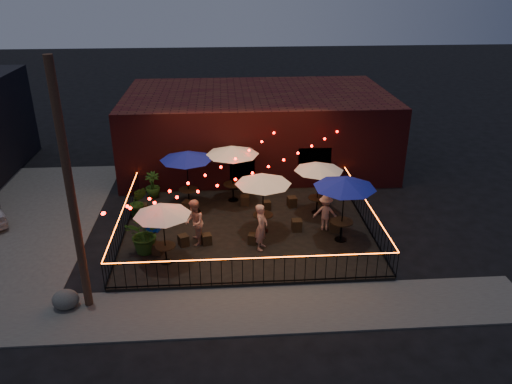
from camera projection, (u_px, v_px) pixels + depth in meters
ground at (250, 257)px, 18.99m from camera, size 110.00×110.00×0.00m
patio at (247, 230)px, 20.78m from camera, size 10.00×8.00×0.15m
sidewalk at (256, 310)px, 16.02m from camera, size 18.00×2.50×0.05m
brick_building at (257, 129)px, 27.31m from camera, size 14.00×8.00×4.00m
utility_pole at (71, 194)px, 14.63m from camera, size 0.26×0.26×8.00m
fence_front at (253, 271)px, 16.90m from camera, size 10.00×0.04×1.04m
fence_left at (124, 221)px, 20.21m from camera, size 0.04×8.00×1.04m
fence_right at (366, 214)px, 20.85m from camera, size 0.04×8.00×1.04m
festoon_lights at (221, 179)px, 19.43m from camera, size 10.02×8.72×1.32m
cafe_table_0 at (162, 212)px, 17.51m from camera, size 2.44×2.44×2.28m
cafe_table_1 at (186, 156)px, 21.78m from camera, size 2.38×2.38×2.60m
cafe_table_2 at (263, 180)px, 19.59m from camera, size 2.32×2.32×2.48m
cafe_table_3 at (232, 151)px, 22.26m from camera, size 2.44×2.44×2.66m
cafe_table_4 at (345, 184)px, 18.87m from camera, size 3.13×3.13×2.67m
cafe_table_5 at (319, 168)px, 21.21m from camera, size 2.24×2.24×2.34m
bistro_chair_0 at (158, 248)px, 18.83m from camera, size 0.49×0.49×0.44m
bistro_chair_1 at (183, 240)px, 19.40m from camera, size 0.48×0.48×0.43m
bistro_chair_2 at (143, 209)px, 21.88m from camera, size 0.39×0.39×0.47m
bistro_chair_3 at (188, 206)px, 22.09m from camera, size 0.54×0.54×0.49m
bistro_chair_4 at (207, 239)px, 19.49m from camera, size 0.43×0.43×0.42m
bistro_chair_5 at (253, 239)px, 19.52m from camera, size 0.43×0.43×0.41m
bistro_chair_6 at (245, 200)px, 22.71m from camera, size 0.42×0.42×0.46m
bistro_chair_7 at (267, 205)px, 22.30m from camera, size 0.39×0.39×0.40m
bistro_chair_8 at (297, 225)px, 20.49m from camera, size 0.41×0.41×0.48m
bistro_chair_9 at (334, 226)px, 20.41m from camera, size 0.49×0.49×0.50m
bistro_chair_10 at (292, 202)px, 22.55m from camera, size 0.45×0.45×0.46m
bistro_chair_11 at (323, 198)px, 22.88m from camera, size 0.56×0.56×0.50m
patron_a at (261, 227)px, 18.90m from camera, size 0.66×0.79×1.86m
patron_b at (194, 222)px, 19.24m from camera, size 0.74×0.93×1.85m
patron_c at (325, 213)px, 20.38m from camera, size 1.08×0.76×1.52m
potted_shrub_a at (146, 234)px, 18.71m from camera, size 1.72×1.60×1.55m
potted_shrub_b at (138, 202)px, 21.36m from camera, size 0.87×0.73×1.45m
potted_shrub_c at (152, 185)px, 23.35m from camera, size 0.76×0.76×1.22m
cooler at (153, 222)px, 20.45m from camera, size 0.68×0.58×0.76m
boulder at (66, 300)px, 15.99m from camera, size 1.00×0.90×0.68m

